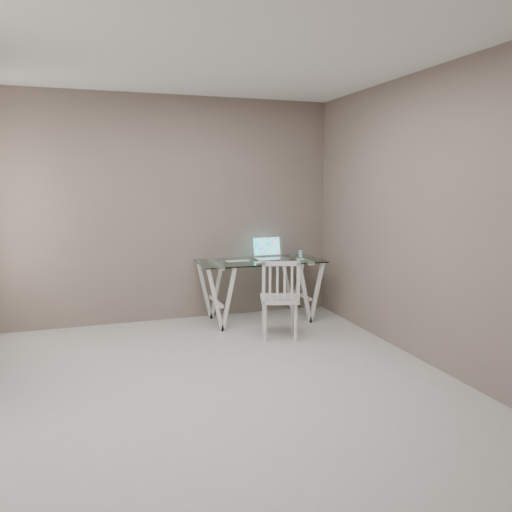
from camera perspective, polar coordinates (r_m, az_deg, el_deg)
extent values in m
plane|color=#A8A6A1|center=(4.25, -4.18, -14.96)|extent=(4.50, 4.50, 0.00)
cube|color=white|center=(4.03, -4.63, 22.98)|extent=(4.00, 4.50, 0.02)
cube|color=#6E5F56|center=(6.12, -9.53, 5.20)|extent=(4.00, 0.02, 2.70)
cube|color=#6E5F56|center=(1.83, 12.96, -2.52)|extent=(4.00, 0.02, 2.70)
cube|color=#6E5F56|center=(4.81, 19.48, 3.95)|extent=(0.02, 4.50, 2.70)
cube|color=silver|center=(6.03, 0.45, -0.56)|extent=(1.50, 0.70, 0.01)
cube|color=silver|center=(5.95, -4.59, -4.42)|extent=(0.24, 0.62, 0.72)
cube|color=silver|center=(6.29, 5.21, -3.71)|extent=(0.24, 0.62, 0.72)
cube|color=silver|center=(5.44, 2.69, -4.91)|extent=(0.50, 0.50, 0.04)
cylinder|color=silver|center=(5.33, 1.06, -7.68)|extent=(0.03, 0.03, 0.41)
cylinder|color=silver|center=(5.36, 4.55, -7.62)|extent=(0.03, 0.03, 0.41)
cylinder|color=silver|center=(5.64, 0.89, -6.76)|extent=(0.03, 0.03, 0.41)
cylinder|color=silver|center=(5.67, 4.18, -6.71)|extent=(0.03, 0.03, 0.41)
cube|color=silver|center=(5.21, 2.87, -2.99)|extent=(0.39, 0.14, 0.45)
cube|color=silver|center=(6.11, 1.72, -0.30)|extent=(0.38, 0.27, 0.02)
cube|color=#19D899|center=(6.24, 1.22, 1.12)|extent=(0.38, 0.07, 0.25)
cube|color=silver|center=(5.94, -2.11, -0.60)|extent=(0.31, 0.13, 0.01)
ellipsoid|color=silver|center=(5.78, 0.44, -0.72)|extent=(0.11, 0.06, 0.03)
cube|color=white|center=(6.13, 5.10, -0.32)|extent=(0.07, 0.07, 0.02)
cube|color=black|center=(6.13, 5.07, 0.27)|extent=(0.06, 0.03, 0.11)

